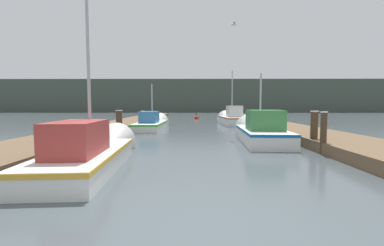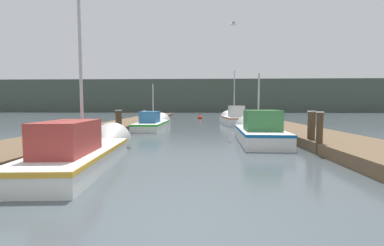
% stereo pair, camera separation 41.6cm
% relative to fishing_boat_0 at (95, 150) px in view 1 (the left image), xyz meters
% --- Properties ---
extents(ground_plane, '(200.00, 200.00, 0.00)m').
position_rel_fishing_boat_0_xyz_m(ground_plane, '(2.88, -3.74, -0.39)').
color(ground_plane, '#424C51').
extents(dock_left, '(2.81, 40.00, 0.38)m').
position_rel_fishing_boat_0_xyz_m(dock_left, '(-2.60, 12.26, -0.20)').
color(dock_left, brown).
rests_on(dock_left, ground_plane).
extents(dock_right, '(2.81, 40.00, 0.38)m').
position_rel_fishing_boat_0_xyz_m(dock_right, '(8.37, 12.26, -0.20)').
color(dock_right, brown).
rests_on(dock_right, ground_plane).
extents(distant_shore_ridge, '(120.00, 16.00, 7.50)m').
position_rel_fishing_boat_0_xyz_m(distant_shore_ridge, '(2.88, 58.69, 3.36)').
color(distant_shore_ridge, '#424C42').
rests_on(distant_shore_ridge, ground_plane).
extents(fishing_boat_0, '(1.91, 5.56, 4.88)m').
position_rel_fishing_boat_0_xyz_m(fishing_boat_0, '(0.00, 0.00, 0.00)').
color(fishing_boat_0, silver).
rests_on(fishing_boat_0, ground_plane).
extents(fishing_boat_1, '(1.97, 5.73, 3.54)m').
position_rel_fishing_boat_0_xyz_m(fishing_boat_1, '(5.73, 4.77, 0.06)').
color(fishing_boat_1, silver).
rests_on(fishing_boat_1, ground_plane).
extents(fishing_boat_2, '(1.68, 6.34, 3.57)m').
position_rel_fishing_boat_0_xyz_m(fishing_boat_2, '(-0.11, 10.81, -0.02)').
color(fishing_boat_2, silver).
rests_on(fishing_boat_2, ground_plane).
extents(fishing_boat_3, '(1.98, 5.61, 4.94)m').
position_rel_fishing_boat_0_xyz_m(fishing_boat_3, '(5.88, 14.63, 0.09)').
color(fishing_boat_3, silver).
rests_on(fishing_boat_3, ground_plane).
extents(mooring_piling_0, '(0.30, 0.30, 1.42)m').
position_rel_fishing_boat_0_xyz_m(mooring_piling_0, '(7.21, 2.48, 0.33)').
color(mooring_piling_0, '#473523').
rests_on(mooring_piling_0, ground_plane).
extents(mooring_piling_1, '(0.26, 0.26, 1.21)m').
position_rel_fishing_boat_0_xyz_m(mooring_piling_1, '(-1.18, 12.38, 0.22)').
color(mooring_piling_1, '#473523').
rests_on(mooring_piling_1, ground_plane).
extents(mooring_piling_2, '(0.24, 0.24, 1.42)m').
position_rel_fishing_boat_0_xyz_m(mooring_piling_2, '(7.04, 1.44, 0.33)').
color(mooring_piling_2, '#473523').
rests_on(mooring_piling_2, ground_plane).
extents(mooring_piling_3, '(0.36, 0.36, 1.37)m').
position_rel_fishing_boat_0_xyz_m(mooring_piling_3, '(-1.16, 6.25, 0.31)').
color(mooring_piling_3, '#473523').
rests_on(mooring_piling_3, ground_plane).
extents(channel_buoy, '(0.53, 0.53, 1.03)m').
position_rel_fishing_boat_0_xyz_m(channel_buoy, '(3.02, 23.02, -0.24)').
color(channel_buoy, red).
rests_on(channel_buoy, ground_plane).
extents(seagull_lead, '(0.28, 0.55, 0.12)m').
position_rel_fishing_boat_0_xyz_m(seagull_lead, '(4.81, 6.66, 5.44)').
color(seagull_lead, white).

